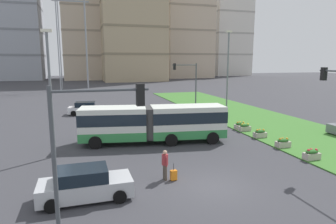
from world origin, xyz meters
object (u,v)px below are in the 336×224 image
object	(u,v)px
flower_planter_2	(260,133)
apartment_tower_eastcentre	(185,21)
flower_planter_0	(312,154)
flower_planter_1	(283,143)
car_silver_hatch	(85,184)
apartment_tower_east	(228,25)
apartment_tower_west	(7,7)
apartment_tower_centre	(133,16)
articulated_bus	(154,123)
traffic_light_far_right	(189,79)
rolling_suitcase	(174,175)
streetlight_median	(228,71)
streetlight_left	(50,89)
traffic_light_near_left	(86,137)
car_white_van	(86,108)
pedestrian_crossing	(165,163)
flower_planter_4	(240,125)
apartment_tower_westcentre	(85,22)
flower_planter_3	(245,127)

from	to	relation	value
flower_planter_2	apartment_tower_eastcentre	size ratio (longest dim) A/B	0.02
flower_planter_0	flower_planter_1	size ratio (longest dim) A/B	1.00
car_silver_hatch	apartment_tower_east	distance (m)	132.92
apartment_tower_west	apartment_tower_eastcentre	distance (m)	65.24
flower_planter_2	apartment_tower_centre	xyz separation A→B (m)	(2.71, 78.68, 20.93)
articulated_bus	traffic_light_far_right	xyz separation A→B (m)	(7.78, 12.66, 2.65)
rolling_suitcase	traffic_light_far_right	xyz separation A→B (m)	(8.56, 20.55, 3.99)
streetlight_median	streetlight_left	bearing A→B (deg)	-151.59
flower_planter_1	streetlight_median	world-z (taller)	streetlight_median
streetlight_median	apartment_tower_west	size ratio (longest dim) A/B	0.20
traffic_light_near_left	streetlight_median	distance (m)	26.63
traffic_light_near_left	flower_planter_0	bearing A→B (deg)	18.88
car_white_van	flower_planter_0	size ratio (longest dim) A/B	4.15
flower_planter_0	streetlight_left	xyz separation A→B (m)	(-16.73, 5.75, 4.36)
apartment_tower_west	apartment_tower_east	bearing A→B (deg)	5.99
pedestrian_crossing	apartment_tower_west	size ratio (longest dim) A/B	0.03
flower_planter_4	streetlight_median	distance (m)	8.48
traffic_light_far_right	streetlight_left	world-z (taller)	streetlight_left
flower_planter_0	apartment_tower_eastcentre	size ratio (longest dim) A/B	0.02
traffic_light_near_left	apartment_tower_westcentre	size ratio (longest dim) A/B	0.14
flower_planter_4	apartment_tower_centre	distance (m)	78.26
car_white_van	flower_planter_1	distance (m)	24.04
streetlight_left	car_white_van	bearing A→B (deg)	81.54
apartment_tower_centre	streetlight_left	bearing A→B (deg)	-103.84
articulated_bus	flower_planter_3	distance (m)	9.35
flower_planter_4	apartment_tower_westcentre	world-z (taller)	apartment_tower_westcentre
articulated_bus	flower_planter_4	size ratio (longest dim) A/B	10.96
apartment_tower_eastcentre	car_white_van	bearing A→B (deg)	-117.92
streetlight_left	apartment_tower_westcentre	world-z (taller)	apartment_tower_westcentre
car_white_van	rolling_suitcase	distance (m)	23.25
traffic_light_far_right	apartment_tower_centre	bearing A→B (deg)	86.35
flower_planter_1	streetlight_median	size ratio (longest dim) A/B	0.11
streetlight_median	apartment_tower_west	bearing A→B (deg)	115.05
pedestrian_crossing	streetlight_median	bearing A→B (deg)	52.70
articulated_bus	apartment_tower_east	size ratio (longest dim) A/B	0.26
flower_planter_2	traffic_light_near_left	bearing A→B (deg)	-143.06
apartment_tower_west	apartment_tower_east	distance (m)	90.85
flower_planter_3	apartment_tower_westcentre	distance (m)	93.51
traffic_light_far_right	apartment_tower_centre	xyz separation A→B (m)	(4.12, 64.67, 17.06)
car_white_van	rolling_suitcase	xyz separation A→B (m)	(4.30, -22.84, -0.44)
flower_planter_0	traffic_light_near_left	distance (m)	15.86
flower_planter_2	apartment_tower_eastcentre	distance (m)	100.30
traffic_light_far_right	rolling_suitcase	bearing A→B (deg)	-112.61
car_silver_hatch	apartment_tower_centre	xyz separation A→B (m)	(17.48, 86.15, 20.60)
traffic_light_far_right	apartment_tower_centre	size ratio (longest dim) A/B	0.15
car_silver_hatch	flower_planter_3	distance (m)	17.83
traffic_light_far_right	apartment_tower_westcentre	size ratio (longest dim) A/B	0.15
flower_planter_0	apartment_tower_west	distance (m)	111.40
rolling_suitcase	flower_planter_3	xyz separation A→B (m)	(9.97, 9.04, 0.11)
car_white_van	streetlight_left	world-z (taller)	streetlight_left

